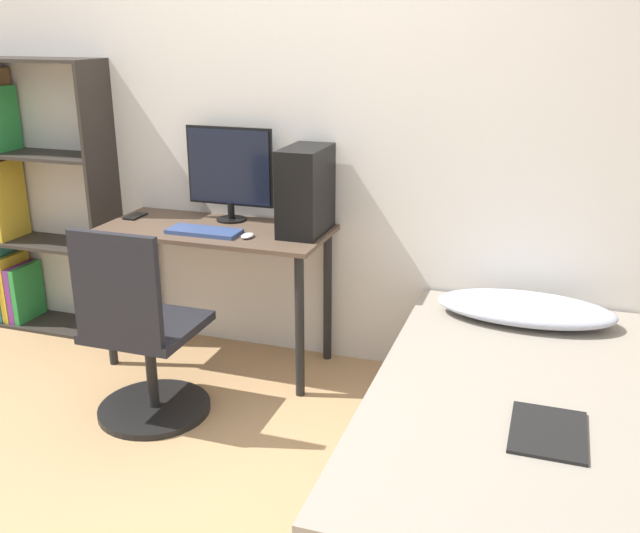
{
  "coord_description": "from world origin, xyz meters",
  "views": [
    {
      "loc": [
        1.29,
        -1.82,
        1.71
      ],
      "look_at": [
        0.4,
        0.83,
        0.75
      ],
      "focal_mm": 40.0,
      "sensor_mm": 36.0,
      "label": 1
    }
  ],
  "objects_px": {
    "bed": "(507,445)",
    "pc_tower": "(306,191)",
    "bookshelf": "(23,202)",
    "office_chair": "(142,347)",
    "keyboard": "(204,231)",
    "monitor": "(230,170)"
  },
  "relations": [
    {
      "from": "bookshelf",
      "to": "keyboard",
      "type": "bearing_deg",
      "value": -9.98
    },
    {
      "from": "bookshelf",
      "to": "office_chair",
      "type": "height_order",
      "value": "bookshelf"
    },
    {
      "from": "office_chair",
      "to": "keyboard",
      "type": "relative_size",
      "value": 2.54
    },
    {
      "from": "bed",
      "to": "pc_tower",
      "type": "height_order",
      "value": "pc_tower"
    },
    {
      "from": "office_chair",
      "to": "bed",
      "type": "height_order",
      "value": "office_chair"
    },
    {
      "from": "bookshelf",
      "to": "keyboard",
      "type": "height_order",
      "value": "bookshelf"
    },
    {
      "from": "pc_tower",
      "to": "bookshelf",
      "type": "bearing_deg",
      "value": 178.39
    },
    {
      "from": "bookshelf",
      "to": "office_chair",
      "type": "xyz_separation_m",
      "value": [
        1.2,
        -0.75,
        -0.39
      ]
    },
    {
      "from": "office_chair",
      "to": "keyboard",
      "type": "height_order",
      "value": "office_chair"
    },
    {
      "from": "bed",
      "to": "pc_tower",
      "type": "xyz_separation_m",
      "value": [
        -1.06,
        0.76,
        0.73
      ]
    },
    {
      "from": "bed",
      "to": "keyboard",
      "type": "distance_m",
      "value": 1.72
    },
    {
      "from": "monitor",
      "to": "pc_tower",
      "type": "distance_m",
      "value": 0.46
    },
    {
      "from": "bookshelf",
      "to": "pc_tower",
      "type": "bearing_deg",
      "value": -1.61
    },
    {
      "from": "keyboard",
      "to": "pc_tower",
      "type": "bearing_deg",
      "value": 20.42
    },
    {
      "from": "pc_tower",
      "to": "monitor",
      "type": "bearing_deg",
      "value": 168.15
    },
    {
      "from": "keyboard",
      "to": "monitor",
      "type": "bearing_deg",
      "value": 85.55
    },
    {
      "from": "pc_tower",
      "to": "office_chair",
      "type": "bearing_deg",
      "value": -126.7
    },
    {
      "from": "office_chair",
      "to": "monitor",
      "type": "bearing_deg",
      "value": 84.48
    },
    {
      "from": "monitor",
      "to": "pc_tower",
      "type": "relative_size",
      "value": 1.15
    },
    {
      "from": "bookshelf",
      "to": "pc_tower",
      "type": "relative_size",
      "value": 3.66
    },
    {
      "from": "keyboard",
      "to": "bed",
      "type": "bearing_deg",
      "value": -21.04
    },
    {
      "from": "bookshelf",
      "to": "bed",
      "type": "height_order",
      "value": "bookshelf"
    }
  ]
}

